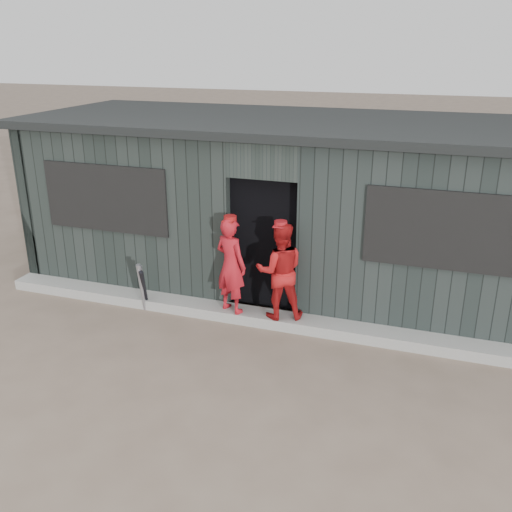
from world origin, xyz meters
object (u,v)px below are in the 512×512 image
(player_red_right, at_px, (280,271))
(bat_right, at_px, (145,290))
(player_grey_back, at_px, (307,270))
(dugout, at_px, (290,203))
(bat_left, at_px, (142,288))
(player_red_left, at_px, (231,265))
(bat_mid, at_px, (142,287))

(player_red_right, bearing_deg, bat_right, -15.34)
(player_grey_back, relative_size, dugout, 0.16)
(bat_left, xyz_separation_m, dugout, (1.67, 1.92, 0.90))
(player_grey_back, xyz_separation_m, dugout, (-0.59, 1.17, 0.61))
(player_red_left, relative_size, dugout, 0.16)
(bat_right, xyz_separation_m, player_red_right, (1.98, 0.19, 0.49))
(player_red_right, height_order, dugout, dugout)
(player_red_right, relative_size, player_grey_back, 1.00)
(bat_right, relative_size, player_red_right, 0.52)
(bat_mid, bearing_deg, dugout, 46.50)
(bat_mid, distance_m, player_red_left, 1.45)
(player_red_right, xyz_separation_m, dugout, (-0.34, 1.70, 0.46))
(player_grey_back, bearing_deg, dugout, -49.82)
(player_red_right, bearing_deg, bat_left, -14.39)
(bat_right, xyz_separation_m, player_grey_back, (2.24, 0.71, 0.33))
(bat_right, bearing_deg, player_red_left, 6.47)
(bat_right, bearing_deg, player_red_right, 5.33)
(bat_mid, bearing_deg, player_grey_back, 15.55)
(dugout, bearing_deg, player_red_left, -101.50)
(bat_mid, xyz_separation_m, player_red_right, (2.06, 0.12, 0.48))
(bat_left, xyz_separation_m, player_grey_back, (2.26, 0.75, 0.29))
(bat_right, relative_size, dugout, 0.08)
(bat_mid, xyz_separation_m, player_grey_back, (2.31, 0.64, 0.33))
(dugout, bearing_deg, bat_right, -131.18)
(bat_right, bearing_deg, player_grey_back, 17.66)
(bat_left, bearing_deg, dugout, 48.92)
(bat_mid, bearing_deg, bat_left, -65.58)
(bat_left, xyz_separation_m, player_red_right, (2.01, 0.22, 0.44))
(player_red_left, bearing_deg, bat_left, 30.60)
(bat_mid, distance_m, player_grey_back, 2.42)
(bat_left, relative_size, bat_mid, 1.11)
(bat_left, height_order, bat_right, bat_left)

